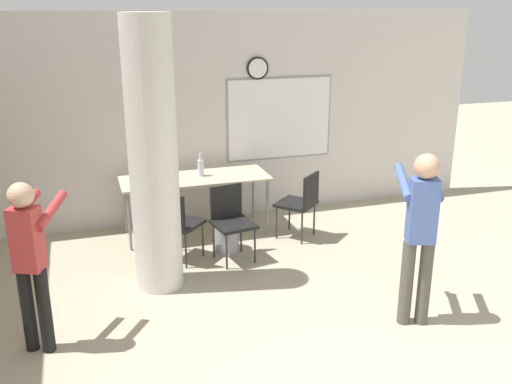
% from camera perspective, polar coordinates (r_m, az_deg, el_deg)
% --- Properties ---
extents(wall_back, '(8.00, 0.15, 2.80)m').
position_cam_1_polar(wall_back, '(7.78, -5.07, 7.35)').
color(wall_back, silver).
rests_on(wall_back, ground_plane).
extents(support_pillar, '(0.50, 0.50, 2.80)m').
position_cam_1_polar(support_pillar, '(5.80, -10.25, 3.33)').
color(support_pillar, silver).
rests_on(support_pillar, ground_plane).
extents(folding_table, '(1.88, 0.73, 0.77)m').
position_cam_1_polar(folding_table, '(7.33, -6.14, 1.15)').
color(folding_table, beige).
rests_on(folding_table, ground_plane).
extents(bottle_on_table, '(0.08, 0.08, 0.30)m').
position_cam_1_polar(bottle_on_table, '(7.32, -5.55, 2.47)').
color(bottle_on_table, silver).
rests_on(bottle_on_table, folding_table).
extents(waste_bin, '(0.31, 0.31, 0.34)m').
position_cam_1_polar(waste_bin, '(6.96, -2.98, -4.54)').
color(waste_bin, '#B2B2B7').
rests_on(waste_bin, ground_plane).
extents(chair_table_right, '(0.62, 0.62, 0.87)m').
position_cam_1_polar(chair_table_right, '(7.22, 4.54, -0.82)').
color(chair_table_right, black).
rests_on(chair_table_right, ground_plane).
extents(chair_table_front, '(0.51, 0.51, 0.87)m').
position_cam_1_polar(chair_table_front, '(6.62, -2.51, -2.57)').
color(chair_table_front, black).
rests_on(chair_table_front, ground_plane).
extents(chair_table_left, '(0.62, 0.62, 0.87)m').
position_cam_1_polar(chair_table_left, '(6.59, -7.91, -2.86)').
color(chair_table_left, black).
rests_on(chair_table_left, ground_plane).
extents(person_playing_side, '(0.50, 0.69, 1.65)m').
position_cam_1_polar(person_playing_side, '(5.34, 16.09, -3.29)').
color(person_playing_side, '#514C47').
rests_on(person_playing_side, ground_plane).
extents(person_watching_back, '(0.51, 0.61, 1.53)m').
position_cam_1_polar(person_watching_back, '(5.10, -21.64, -5.81)').
color(person_watching_back, black).
rests_on(person_watching_back, ground_plane).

